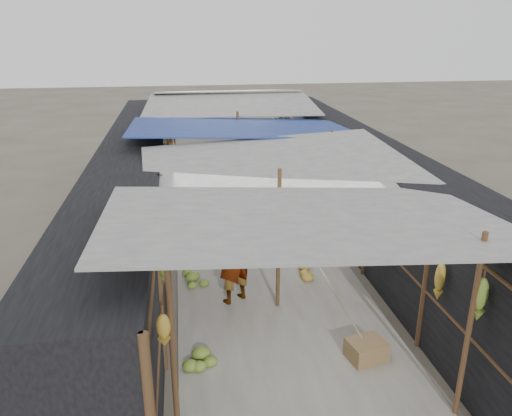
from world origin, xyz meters
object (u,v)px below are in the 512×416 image
crate_near (250,248)px  vendor_elderly (233,256)px  black_basin (289,187)px  shopper_blue (234,229)px  vendor_seated (261,176)px

crate_near → vendor_elderly: 2.17m
black_basin → shopper_blue: shopper_blue is taller
black_basin → vendor_seated: size_ratio=0.72×
crate_near → vendor_seated: 4.83m
black_basin → vendor_elderly: (-2.46, -6.48, 0.83)m
crate_near → shopper_blue: shopper_blue is taller
black_basin → vendor_seated: (-0.87, 0.18, 0.32)m
vendor_elderly → black_basin: bearing=-144.5°
black_basin → vendor_seated: vendor_seated is taller
vendor_elderly → vendor_seated: bearing=-137.2°
crate_near → black_basin: bearing=66.6°
crate_near → vendor_elderly: vendor_elderly is taller
crate_near → black_basin: (1.89, 4.53, -0.06)m
black_basin → vendor_elderly: size_ratio=0.32×
crate_near → shopper_blue: bearing=-148.0°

